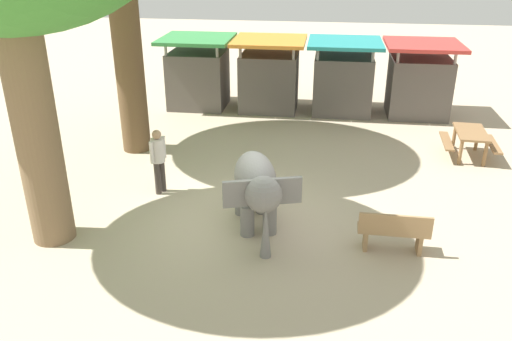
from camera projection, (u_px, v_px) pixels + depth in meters
name	position (u px, v px, depth m)	size (l,w,h in m)	color
ground_plane	(245.00, 221.00, 11.53)	(60.00, 60.00, 0.00)	#BAA88C
elephant	(257.00, 186.00, 10.82)	(1.69, 2.33, 1.61)	slate
person_handler	(158.00, 157.00, 12.45)	(0.32, 0.47, 1.62)	#3F3833
wooden_bench	(394.00, 231.00, 10.23)	(1.41, 0.43, 0.88)	#9E7A51
picnic_table_near	(470.00, 138.00, 14.65)	(1.57, 1.59, 0.78)	olive
market_stall_green	(198.00, 76.00, 18.93)	(2.50, 2.50, 2.52)	#59514C
market_stall_orange	(269.00, 78.00, 18.60)	(2.50, 2.50, 2.52)	#59514C
market_stall_teal	(343.00, 81.00, 18.28)	(2.50, 2.50, 2.52)	#59514C
market_stall_red	(419.00, 83.00, 17.96)	(2.50, 2.50, 2.52)	#59514C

